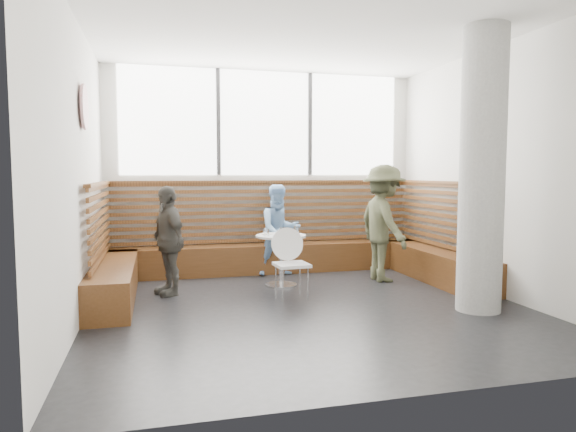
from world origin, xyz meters
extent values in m
cube|color=silver|center=(0.00, 0.00, 1.60)|extent=(5.00, 5.00, 3.20)
cube|color=black|center=(0.00, 0.00, 0.00)|extent=(5.00, 5.00, 0.01)
cube|color=white|center=(0.00, 0.00, 3.20)|extent=(5.00, 5.00, 0.01)
cube|color=white|center=(0.00, 2.48, 2.38)|extent=(4.50, 0.02, 1.65)
cube|color=#3F3F42|center=(-0.75, 2.46, 2.38)|extent=(0.06, 0.04, 1.65)
cube|color=#3F3F42|center=(0.75, 2.46, 2.38)|extent=(0.06, 0.04, 1.65)
cube|color=#472811|center=(0.00, 2.25, 0.23)|extent=(5.00, 0.50, 0.45)
cube|color=#472811|center=(-2.25, 1.25, 0.23)|extent=(0.50, 2.50, 0.45)
cube|color=#472811|center=(2.25, 1.25, 0.23)|extent=(0.50, 2.50, 0.45)
cube|color=#4C2B13|center=(0.00, 2.42, 0.95)|extent=(4.88, 0.08, 0.98)
cube|color=#4C2B13|center=(-2.42, 1.25, 0.95)|extent=(0.08, 2.38, 0.98)
cube|color=#4C2B13|center=(2.42, 1.25, 0.95)|extent=(0.08, 2.38, 0.98)
cylinder|color=gray|center=(1.85, -0.60, 1.60)|extent=(0.50, 0.50, 3.20)
cylinder|color=white|center=(-2.46, 0.40, 2.30)|extent=(0.03, 0.50, 0.50)
cylinder|color=silver|center=(-0.04, 1.22, 0.01)|extent=(0.44, 0.44, 0.02)
cylinder|color=silver|center=(-0.04, 1.22, 0.36)|extent=(0.06, 0.06, 0.69)
cylinder|color=#B7B7BA|center=(-0.04, 1.22, 0.70)|extent=(0.70, 0.70, 0.03)
cube|color=white|center=(-0.09, 0.45, 0.43)|extent=(0.40, 0.38, 0.04)
cylinder|color=white|center=(-0.09, 0.63, 0.67)|extent=(0.42, 0.10, 0.42)
cylinder|color=silver|center=(-0.26, 0.31, 0.21)|extent=(0.02, 0.02, 0.41)
cylinder|color=silver|center=(0.07, 0.31, 0.21)|extent=(0.02, 0.02, 0.41)
cylinder|color=silver|center=(-0.26, 0.60, 0.21)|extent=(0.02, 0.02, 0.41)
cylinder|color=silver|center=(0.07, 0.60, 0.21)|extent=(0.02, 0.02, 0.41)
imported|color=#43472F|center=(1.49, 1.19, 0.85)|extent=(0.69, 1.13, 1.70)
imported|color=#82AFE2|center=(0.11, 1.96, 0.70)|extent=(0.76, 0.63, 1.40)
imported|color=#44423D|center=(-1.58, 1.10, 0.71)|extent=(0.62, 0.90, 1.41)
cylinder|color=white|center=(-0.21, 1.34, 0.73)|extent=(0.19, 0.19, 0.01)
cylinder|color=white|center=(0.04, 1.34, 0.73)|extent=(0.19, 0.19, 0.01)
cylinder|color=white|center=(-0.27, 1.12, 0.77)|extent=(0.06, 0.06, 0.10)
cylinder|color=white|center=(-0.04, 1.16, 0.78)|extent=(0.07, 0.07, 0.12)
cylinder|color=white|center=(0.18, 1.22, 0.78)|extent=(0.07, 0.07, 0.12)
cube|color=#A5C64C|center=(-0.03, 1.04, 0.72)|extent=(0.21, 0.15, 0.00)
camera|label=1|loc=(-1.72, -5.67, 1.58)|focal=32.00mm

